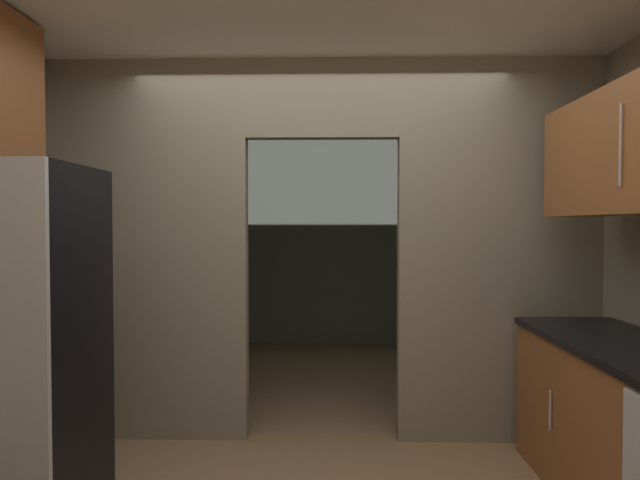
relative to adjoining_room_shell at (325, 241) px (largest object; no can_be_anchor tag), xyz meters
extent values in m
cube|color=silver|center=(0.00, -3.05, 1.33)|extent=(4.20, 6.64, 0.06)
cube|color=gray|center=(-1.20, -2.13, 0.00)|extent=(1.39, 0.12, 2.61)
cube|color=gray|center=(1.21, -2.13, 0.00)|extent=(1.37, 0.12, 2.61)
cube|color=gray|center=(0.01, -2.13, 1.04)|extent=(1.04, 0.12, 0.53)
cube|color=gray|center=(0.00, 0.95, 0.00)|extent=(3.80, 0.10, 2.61)
cube|color=gray|center=(-1.85, -0.59, 0.00)|extent=(0.10, 3.08, 2.61)
cube|color=gray|center=(1.85, -0.59, 0.00)|extent=(0.10, 3.08, 2.61)
cylinder|color=#B7BABC|center=(1.28, -2.89, -0.84)|extent=(0.01, 0.01, 0.22)
cylinder|color=#B7BABC|center=(1.40, -3.36, 0.55)|extent=(0.01, 0.01, 0.38)
camera|label=1|loc=(0.09, -5.96, 0.18)|focal=31.29mm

